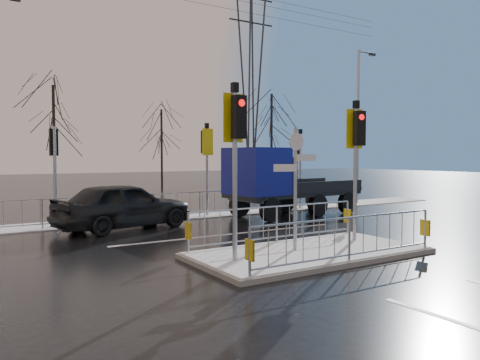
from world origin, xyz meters
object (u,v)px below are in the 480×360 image
car_far_lane (124,205)px  street_lamp_right (359,120)px  traffic_island (309,240)px  flatbed_truck (273,181)px

car_far_lane → street_lamp_right: bearing=-94.5°
car_far_lane → street_lamp_right: 13.75m
traffic_island → flatbed_truck: size_ratio=0.95×
traffic_island → car_far_lane: traffic_island is taller
traffic_island → street_lamp_right: size_ratio=0.75×
street_lamp_right → car_far_lane: bearing=-172.1°
car_far_lane → flatbed_truck: (6.11, -0.25, 0.69)m
car_far_lane → flatbed_truck: flatbed_truck is taller
traffic_island → street_lamp_right: (10.58, 8.49, 4.00)m
traffic_island → car_far_lane: 7.15m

